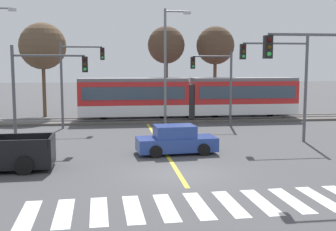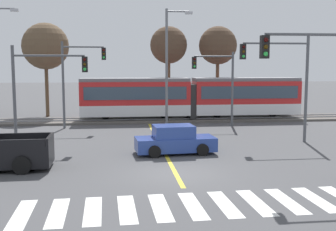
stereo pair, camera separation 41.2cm
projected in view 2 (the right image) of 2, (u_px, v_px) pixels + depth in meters
ground_plane at (176, 174)px, 18.16m from camera, size 200.00×200.00×0.00m
track_bed at (148, 120)px, 35.52m from camera, size 120.00×4.00×0.18m
rail_near at (148, 119)px, 34.79m from camera, size 120.00×0.08×0.10m
rail_far at (147, 117)px, 36.21m from camera, size 120.00×0.08×0.10m
light_rail_tram at (191, 96)px, 35.71m from camera, size 18.50×2.64×3.43m
crosswalk_stripe_0 at (22, 214)px, 13.25m from camera, size 0.65×2.82×0.01m
crosswalk_stripe_1 at (58, 212)px, 13.42m from camera, size 0.65×2.82×0.01m
crosswalk_stripe_2 at (93, 211)px, 13.58m from camera, size 0.65×2.82×0.01m
crosswalk_stripe_3 at (127, 209)px, 13.74m from camera, size 0.65×2.82×0.01m
crosswalk_stripe_4 at (160, 207)px, 13.91m from camera, size 0.65×2.82×0.01m
crosswalk_stripe_5 at (193, 205)px, 14.07m from camera, size 0.65×2.82×0.01m
crosswalk_stripe_6 at (225, 204)px, 14.23m from camera, size 0.65×2.82×0.01m
crosswalk_stripe_7 at (256, 202)px, 14.40m from camera, size 0.65×2.82×0.01m
crosswalk_stripe_8 at (286, 201)px, 14.56m from camera, size 0.65×2.82×0.01m
crosswalk_stripe_9 at (316, 199)px, 14.73m from camera, size 0.65×2.82×0.01m
lane_centre_line at (160, 145)px, 24.80m from camera, size 0.20×17.76×0.01m
sedan_crossing at (175, 140)px, 22.32m from camera, size 4.32×2.16×1.52m
traffic_light_near_right at (318, 78)px, 16.85m from camera, size 3.75×0.38×6.24m
traffic_light_far_right at (219, 77)px, 32.13m from camera, size 3.25×0.38×5.69m
traffic_light_mid_right at (285, 72)px, 25.15m from camera, size 4.25×0.38×6.42m
traffic_light_mid_left at (40, 80)px, 24.00m from camera, size 4.25×0.38×5.79m
traffic_light_far_left at (77, 72)px, 31.00m from camera, size 3.25×0.38×6.40m
street_lamp_centre at (169, 60)px, 32.47m from camera, size 2.09×0.28×8.96m
bare_tree_west at (45, 46)px, 37.90m from camera, size 4.19×4.19×8.48m
bare_tree_east at (169, 46)px, 39.22m from camera, size 3.46×3.46×8.28m
bare_tree_far_east at (218, 46)px, 39.54m from camera, size 3.58×3.58×8.32m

